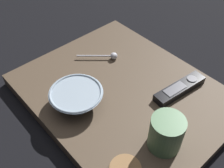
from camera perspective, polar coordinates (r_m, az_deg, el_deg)
ground_plane at (r=0.90m, az=2.32°, el=-3.13°), size 6.00×6.00×0.00m
table at (r=0.89m, az=2.36°, el=-2.21°), size 0.54×0.67×0.04m
cereal_bowl at (r=0.81m, az=-7.69°, el=-2.83°), size 0.17×0.17×0.06m
coffee_mug at (r=0.71m, az=11.62°, el=-10.43°), size 0.09×0.09×0.10m
teaspoon at (r=0.98m, az=-0.47°, el=6.09°), size 0.12×0.11×0.03m
tv_remote_near at (r=0.88m, az=14.45°, el=-0.94°), size 0.20×0.07×0.03m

